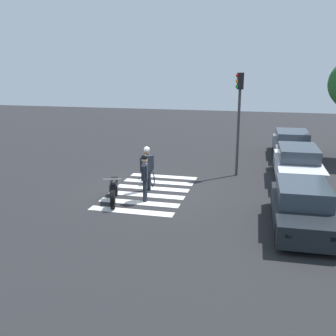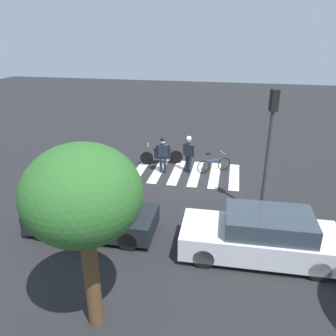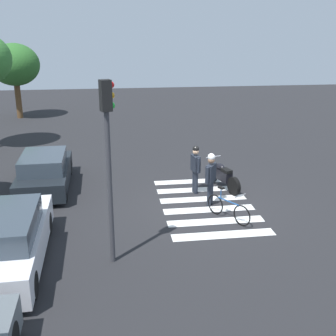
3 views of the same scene
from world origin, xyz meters
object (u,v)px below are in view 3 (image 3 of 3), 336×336
at_px(police_motorcycle, 223,176).
at_px(traffic_light_pole, 109,146).
at_px(officer_by_motorcycle, 211,176).
at_px(car_white_van, 5,240).
at_px(leaning_bicycle, 228,208).
at_px(car_black_suv, 45,172).
at_px(officer_on_foot, 195,166).

height_order(police_motorcycle, traffic_light_pole, traffic_light_pole).
xyz_separation_m(police_motorcycle, traffic_light_pole, (-4.65, 4.06, 2.56)).
height_order(officer_by_motorcycle, car_white_van, officer_by_motorcycle).
relative_size(police_motorcycle, leaning_bicycle, 1.39).
bearing_deg(leaning_bicycle, officer_by_motorcycle, 13.52).
bearing_deg(police_motorcycle, car_black_suv, 82.27).
height_order(leaning_bicycle, officer_on_foot, officer_on_foot).
xyz_separation_m(officer_by_motorcycle, car_black_suv, (2.35, 5.63, -0.40)).
xyz_separation_m(car_black_suv, traffic_light_pole, (-5.52, -2.39, 2.38)).
height_order(officer_on_foot, car_white_van, officer_on_foot).
xyz_separation_m(police_motorcycle, leaning_bicycle, (-2.65, 0.53, -0.10)).
bearing_deg(car_black_suv, car_white_van, 177.56).
bearing_deg(car_white_van, officer_on_foot, -53.32).
height_order(police_motorcycle, car_white_van, car_white_van).
distance_m(officer_on_foot, officer_by_motorcycle, 1.20).
distance_m(leaning_bicycle, officer_by_motorcycle, 1.39).
xyz_separation_m(officer_on_foot, traffic_light_pole, (-4.34, 2.97, 2.01)).
bearing_deg(police_motorcycle, car_white_van, 123.79).
height_order(leaning_bicycle, traffic_light_pole, traffic_light_pole).
distance_m(police_motorcycle, officer_on_foot, 1.25).
relative_size(leaning_bicycle, officer_on_foot, 0.86).
distance_m(police_motorcycle, car_white_van, 8.03).
bearing_deg(leaning_bicycle, officer_on_foot, 13.28).
height_order(officer_by_motorcycle, car_black_suv, officer_by_motorcycle).
xyz_separation_m(car_white_van, traffic_light_pole, (-0.18, -2.62, 2.33)).
xyz_separation_m(leaning_bicycle, officer_by_motorcycle, (1.18, 0.28, 0.67)).
bearing_deg(officer_by_motorcycle, car_white_van, 117.04).
height_order(officer_on_foot, car_black_suv, officer_on_foot).
bearing_deg(traffic_light_pole, officer_by_motorcycle, -45.60).
bearing_deg(traffic_light_pole, officer_on_foot, -34.36).
distance_m(leaning_bicycle, car_white_van, 6.41).
bearing_deg(officer_on_foot, police_motorcycle, -74.35).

